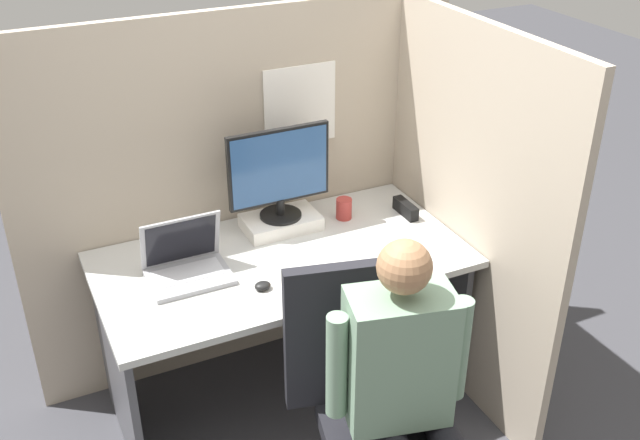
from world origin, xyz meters
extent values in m
cube|color=tan|center=(0.00, 0.80, 0.83)|extent=(1.99, 0.04, 1.66)
cube|color=white|center=(0.26, 0.78, 1.22)|extent=(0.33, 0.01, 0.35)
cube|color=#F4EA66|center=(0.25, 0.78, 0.94)|extent=(0.09, 0.01, 0.09)
cube|color=tan|center=(0.77, 0.31, 0.83)|extent=(0.04, 1.43, 1.66)
cube|color=#B7B7B2|center=(0.00, 0.39, 0.73)|extent=(1.49, 0.78, 0.03)
cube|color=#4C4C51|center=(-0.71, 0.39, 0.36)|extent=(0.03, 0.66, 0.71)
cube|color=#4C4C51|center=(0.71, 0.39, 0.36)|extent=(0.03, 0.66, 0.71)
cube|color=white|center=(0.09, 0.61, 0.77)|extent=(0.32, 0.20, 0.06)
cylinder|color=black|center=(0.09, 0.61, 0.81)|extent=(0.18, 0.18, 0.01)
cylinder|color=black|center=(0.09, 0.61, 0.85)|extent=(0.04, 0.04, 0.07)
cube|color=black|center=(0.09, 0.61, 1.04)|extent=(0.45, 0.02, 0.33)
cube|color=#2D5184|center=(0.09, 0.60, 1.04)|extent=(0.42, 0.00, 0.31)
cube|color=#99999E|center=(-0.39, 0.39, 0.75)|extent=(0.31, 0.23, 0.02)
cube|color=silver|center=(-0.39, 0.41, 0.77)|extent=(0.27, 0.13, 0.00)
cube|color=#99999E|center=(-0.39, 0.47, 0.88)|extent=(0.31, 0.07, 0.23)
cube|color=black|center=(-0.39, 0.47, 0.88)|extent=(0.28, 0.06, 0.20)
ellipsoid|color=black|center=(-0.16, 0.21, 0.76)|extent=(0.06, 0.05, 0.03)
cube|color=black|center=(0.64, 0.48, 0.77)|extent=(0.04, 0.16, 0.06)
cone|color=orange|center=(-0.03, 0.15, 0.77)|extent=(0.04, 0.14, 0.04)
cylinder|color=green|center=(-0.03, 0.23, 0.77)|extent=(0.02, 0.02, 0.02)
cube|color=black|center=(0.01, -0.16, 0.73)|extent=(0.44, 0.15, 0.57)
cube|color=gray|center=(0.07, -0.42, 0.80)|extent=(0.38, 0.27, 0.48)
sphere|color=#9E704C|center=(0.07, -0.42, 1.14)|extent=(0.17, 0.17, 0.17)
cylinder|color=gray|center=(-0.13, -0.37, 0.80)|extent=(0.07, 0.07, 0.39)
cylinder|color=gray|center=(0.27, -0.46, 0.80)|extent=(0.07, 0.07, 0.39)
cylinder|color=#A3332D|center=(0.38, 0.57, 0.79)|extent=(0.07, 0.07, 0.09)
camera|label=1|loc=(-0.97, -2.01, 2.35)|focal=42.00mm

